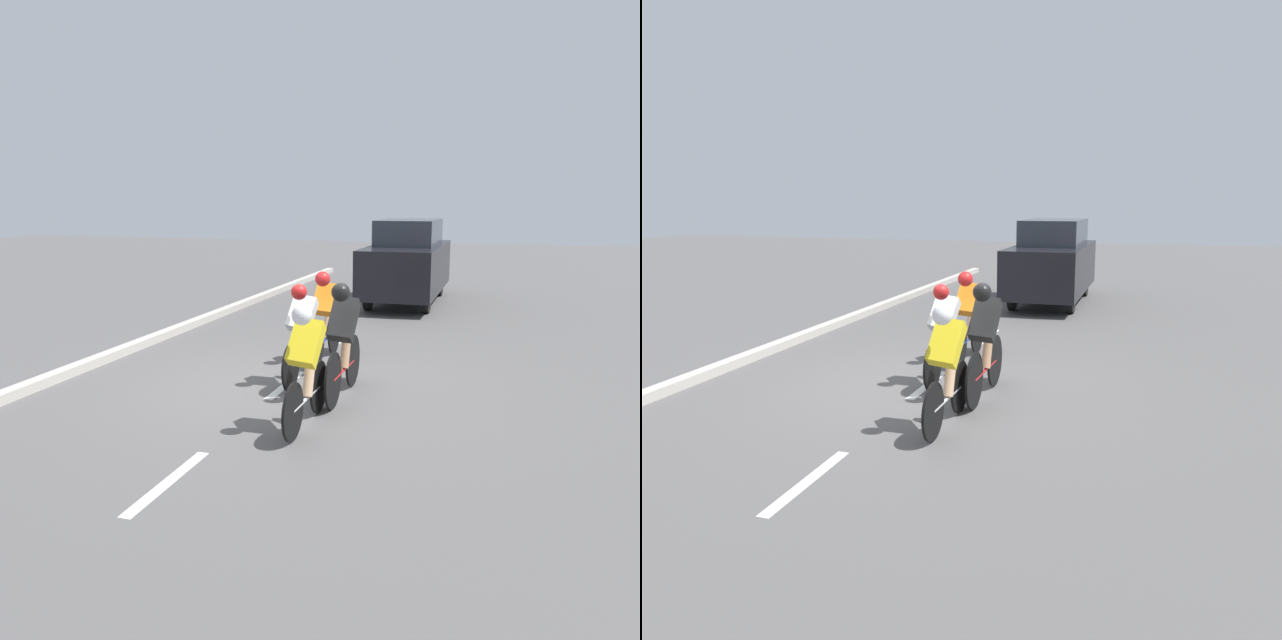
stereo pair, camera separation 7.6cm
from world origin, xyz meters
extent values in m
plane|color=#565454|center=(0.00, 0.00, 0.00)|extent=(60.00, 60.00, 0.00)
cube|color=white|center=(0.00, 3.20, 0.00)|extent=(0.12, 1.40, 0.01)
cube|color=white|center=(0.00, 0.00, 0.00)|extent=(0.12, 1.40, 0.01)
cube|color=white|center=(0.00, -3.20, 0.00)|extent=(0.12, 1.40, 0.01)
cube|color=#B7B2A8|center=(3.20, 0.00, 0.07)|extent=(0.20, 27.16, 0.14)
cylinder|color=black|center=(-0.90, -0.24, 0.36)|extent=(0.03, 0.71, 0.71)
cylinder|color=black|center=(-0.90, 0.79, 0.36)|extent=(0.03, 0.71, 0.71)
cylinder|color=red|center=(-0.90, 0.27, 0.36)|extent=(0.04, 1.02, 0.04)
cylinder|color=red|center=(-0.90, 0.09, 0.57)|extent=(0.04, 0.04, 0.42)
cylinder|color=#1999D8|center=(-0.90, 0.22, 0.46)|extent=(0.07, 0.07, 0.16)
cylinder|color=tan|center=(-0.90, 0.20, 0.54)|extent=(0.12, 0.23, 0.36)
cube|color=black|center=(-0.92, 0.37, 1.05)|extent=(0.36, 0.48, 0.59)
sphere|color=black|center=(-0.94, 0.59, 1.43)|extent=(0.23, 0.23, 0.23)
cylinder|color=black|center=(-0.77, 0.97, 0.32)|extent=(0.03, 0.64, 0.64)
cylinder|color=black|center=(-0.77, 1.92, 0.32)|extent=(0.03, 0.64, 0.64)
cylinder|color=#B7B7BC|center=(-0.77, 1.44, 0.32)|extent=(0.04, 0.95, 0.04)
cylinder|color=#B7B7BC|center=(-0.77, 1.28, 0.53)|extent=(0.04, 0.04, 0.42)
cylinder|color=green|center=(-0.77, 1.39, 0.42)|extent=(0.07, 0.07, 0.16)
cylinder|color=#DBAD84|center=(-0.77, 1.37, 0.50)|extent=(0.12, 0.23, 0.36)
cube|color=yellow|center=(-0.80, 1.54, 0.99)|extent=(0.37, 0.46, 0.56)
sphere|color=white|center=(-0.82, 1.76, 1.35)|extent=(0.22, 0.22, 0.22)
cylinder|color=black|center=(-0.15, -1.96, 0.34)|extent=(0.03, 0.69, 0.69)
cylinder|color=black|center=(-0.15, -0.98, 0.34)|extent=(0.03, 0.69, 0.69)
cylinder|color=navy|center=(-0.15, -1.47, 0.34)|extent=(0.04, 0.98, 0.04)
cylinder|color=navy|center=(-0.15, -1.64, 0.55)|extent=(0.04, 0.04, 0.42)
cylinder|color=#1999D8|center=(-0.15, -1.52, 0.44)|extent=(0.07, 0.07, 0.16)
cylinder|color=beige|center=(-0.15, -1.54, 0.52)|extent=(0.12, 0.23, 0.36)
cube|color=orange|center=(-0.17, -1.37, 1.01)|extent=(0.36, 0.45, 0.54)
sphere|color=red|center=(-0.19, -1.15, 1.36)|extent=(0.23, 0.23, 0.23)
cylinder|color=black|center=(-0.16, -0.75, 0.33)|extent=(0.03, 0.66, 0.66)
cylinder|color=black|center=(-0.16, 0.25, 0.33)|extent=(0.03, 0.66, 0.66)
cylinder|color=black|center=(-0.16, -0.25, 0.33)|extent=(0.04, 1.00, 0.04)
cylinder|color=black|center=(-0.16, -0.43, 0.54)|extent=(0.04, 0.04, 0.42)
cylinder|color=green|center=(-0.16, -0.30, 0.43)|extent=(0.07, 0.07, 0.16)
cylinder|color=#9E704C|center=(-0.16, -0.33, 0.51)|extent=(0.12, 0.23, 0.36)
cube|color=white|center=(-0.19, -0.15, 0.99)|extent=(0.39, 0.44, 0.55)
sphere|color=red|center=(-0.22, 0.07, 1.33)|extent=(0.22, 0.22, 0.22)
cylinder|color=black|center=(-1.17, -6.20, 0.32)|extent=(0.14, 0.64, 0.64)
cylinder|color=black|center=(0.19, -6.20, 0.32)|extent=(0.14, 0.64, 0.64)
cylinder|color=black|center=(-1.17, -8.96, 0.32)|extent=(0.14, 0.64, 0.64)
cylinder|color=black|center=(0.19, -8.96, 0.32)|extent=(0.14, 0.64, 0.64)
cube|color=black|center=(-0.49, -7.58, 0.88)|extent=(1.70, 4.46, 1.12)
cube|color=#2D333D|center=(-0.49, -7.80, 1.75)|extent=(1.39, 2.45, 0.62)
camera|label=1|loc=(-2.87, 7.90, 2.54)|focal=35.00mm
camera|label=2|loc=(-2.94, 7.88, 2.54)|focal=35.00mm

